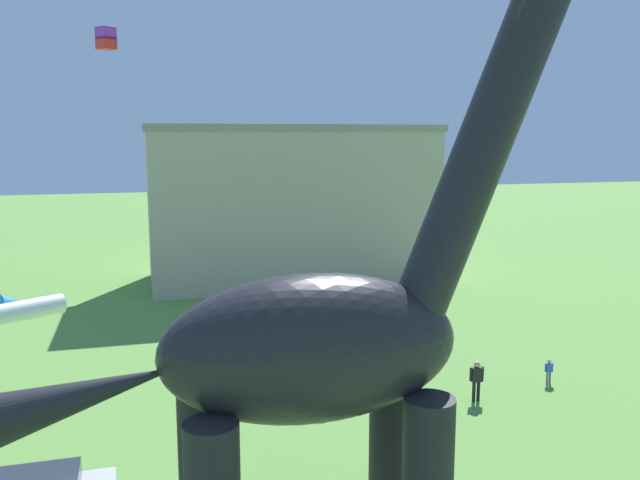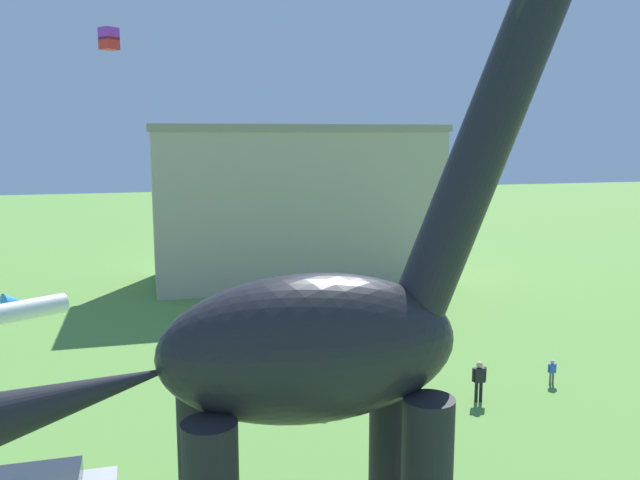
% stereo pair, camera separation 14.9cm
% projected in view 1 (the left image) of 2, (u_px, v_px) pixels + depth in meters
% --- Properties ---
extents(dinosaur_sculpture, '(16.25, 3.44, 16.98)m').
position_uv_depth(dinosaur_sculpture, '(308.00, 348.00, 15.01)').
color(dinosaur_sculpture, black).
rests_on(dinosaur_sculpture, ground_plane).
extents(person_strolling_adult, '(0.42, 0.19, 1.13)m').
position_uv_depth(person_strolling_adult, '(549.00, 369.00, 29.15)').
color(person_strolling_adult, '#6B6056').
rests_on(person_strolling_adult, ground_plane).
extents(person_photographer, '(0.61, 0.27, 1.62)m').
position_uv_depth(person_photographer, '(331.00, 385.00, 26.49)').
color(person_photographer, '#6B6056').
rests_on(person_photographer, ground_plane).
extents(person_watching_child, '(0.65, 0.28, 1.73)m').
position_uv_depth(person_watching_child, '(477.00, 377.00, 27.21)').
color(person_watching_child, black).
rests_on(person_watching_child, ground_plane).
extents(kite_far_left, '(0.81, 0.81, 0.82)m').
position_uv_depth(kite_far_left, '(106.00, 38.00, 25.10)').
color(kite_far_left, purple).
extents(kite_apex, '(2.52, 2.62, 0.74)m').
position_uv_depth(kite_apex, '(23.00, 308.00, 22.80)').
color(kite_apex, white).
extents(background_building_block, '(21.34, 8.84, 11.69)m').
position_uv_depth(background_building_block, '(291.00, 203.00, 49.67)').
color(background_building_block, '#B7A893').
rests_on(background_building_block, ground_plane).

